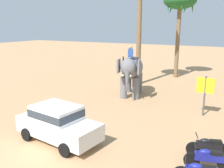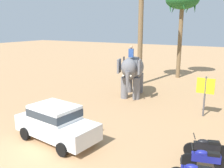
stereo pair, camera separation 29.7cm
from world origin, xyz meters
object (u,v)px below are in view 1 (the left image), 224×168
(elephant_with_mahout, at_px, (131,70))
(motorcycle_end_of_row, at_px, (209,146))
(motorcycle_far_in_row, at_px, (209,158))
(signboard_yellow, at_px, (205,88))
(palm_tree_near_hut, at_px, (180,3))
(car_sedan_foreground, at_px, (58,122))

(elephant_with_mahout, distance_m, motorcycle_end_of_row, 9.45)
(motorcycle_far_in_row, height_order, signboard_yellow, signboard_yellow)
(palm_tree_near_hut, xyz_separation_m, signboard_yellow, (4.35, -10.45, -5.72))
(car_sedan_foreground, distance_m, elephant_with_mahout, 8.56)
(elephant_with_mahout, relative_size, signboard_yellow, 1.67)
(elephant_with_mahout, xyz_separation_m, signboard_yellow, (5.51, -1.77, -0.30))
(motorcycle_end_of_row, height_order, palm_tree_near_hut, palm_tree_near_hut)
(elephant_with_mahout, distance_m, motorcycle_far_in_row, 10.23)
(car_sedan_foreground, bearing_deg, elephant_with_mahout, 90.85)
(elephant_with_mahout, relative_size, motorcycle_far_in_row, 2.28)
(car_sedan_foreground, relative_size, signboard_yellow, 1.78)
(motorcycle_far_in_row, distance_m, signboard_yellow, 6.11)
(motorcycle_far_in_row, relative_size, palm_tree_near_hut, 0.21)
(elephant_with_mahout, bearing_deg, motorcycle_end_of_row, -45.93)
(motorcycle_far_in_row, relative_size, signboard_yellow, 0.73)
(palm_tree_near_hut, bearing_deg, signboard_yellow, -67.38)
(car_sedan_foreground, bearing_deg, motorcycle_end_of_row, 15.75)
(signboard_yellow, bearing_deg, motorcycle_far_in_row, -79.46)
(motorcycle_far_in_row, xyz_separation_m, motorcycle_end_of_row, (-0.12, 0.96, 0.00))
(elephant_with_mahout, xyz_separation_m, motorcycle_end_of_row, (6.48, -6.70, -1.53))
(car_sedan_foreground, xyz_separation_m, motorcycle_far_in_row, (6.48, 0.83, -0.46))
(car_sedan_foreground, bearing_deg, palm_tree_near_hut, 86.56)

